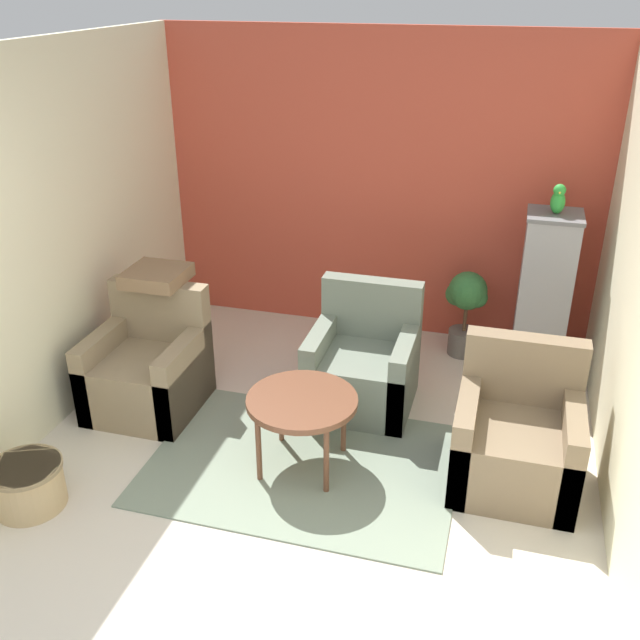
{
  "coord_description": "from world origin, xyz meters",
  "views": [
    {
      "loc": [
        1.11,
        -2.16,
        2.89
      ],
      "look_at": [
        0.0,
        1.8,
        0.89
      ],
      "focal_mm": 40.0,
      "sensor_mm": 36.0,
      "label": 1
    }
  ],
  "objects_px": {
    "armchair_left": "(149,371)",
    "armchair_right": "(516,441)",
    "birdcage": "(543,303)",
    "potted_plant": "(466,304)",
    "parrot": "(558,200)",
    "coffee_table": "(302,405)",
    "armchair_middle": "(363,368)",
    "wicker_basket": "(28,484)"
  },
  "relations": [
    {
      "from": "birdcage",
      "to": "parrot",
      "type": "bearing_deg",
      "value": 90.0
    },
    {
      "from": "wicker_basket",
      "to": "birdcage",
      "type": "bearing_deg",
      "value": 40.29
    },
    {
      "from": "wicker_basket",
      "to": "armchair_left",
      "type": "bearing_deg",
      "value": 81.36
    },
    {
      "from": "armchair_right",
      "to": "birdcage",
      "type": "xyz_separation_m",
      "value": [
        0.12,
        1.43,
        0.32
      ]
    },
    {
      "from": "armchair_right",
      "to": "armchair_middle",
      "type": "relative_size",
      "value": 1.0
    },
    {
      "from": "armchair_left",
      "to": "armchair_middle",
      "type": "distance_m",
      "value": 1.56
    },
    {
      "from": "armchair_right",
      "to": "wicker_basket",
      "type": "distance_m",
      "value": 2.97
    },
    {
      "from": "armchair_left",
      "to": "armchair_right",
      "type": "xyz_separation_m",
      "value": [
        2.6,
        -0.17,
        0.0
      ]
    },
    {
      "from": "birdcage",
      "to": "parrot",
      "type": "relative_size",
      "value": 5.94
    },
    {
      "from": "armchair_right",
      "to": "potted_plant",
      "type": "bearing_deg",
      "value": 106.1
    },
    {
      "from": "coffee_table",
      "to": "potted_plant",
      "type": "relative_size",
      "value": 0.96
    },
    {
      "from": "armchair_middle",
      "to": "parrot",
      "type": "bearing_deg",
      "value": 33.06
    },
    {
      "from": "coffee_table",
      "to": "wicker_basket",
      "type": "height_order",
      "value": "coffee_table"
    },
    {
      "from": "armchair_left",
      "to": "potted_plant",
      "type": "bearing_deg",
      "value": 33.99
    },
    {
      "from": "parrot",
      "to": "potted_plant",
      "type": "relative_size",
      "value": 0.31
    },
    {
      "from": "armchair_left",
      "to": "wicker_basket",
      "type": "height_order",
      "value": "armchair_left"
    },
    {
      "from": "armchair_left",
      "to": "armchair_middle",
      "type": "height_order",
      "value": "same"
    },
    {
      "from": "armchair_middle",
      "to": "potted_plant",
      "type": "xyz_separation_m",
      "value": [
        0.64,
        0.97,
        0.16
      ]
    },
    {
      "from": "armchair_right",
      "to": "potted_plant",
      "type": "relative_size",
      "value": 1.21
    },
    {
      "from": "parrot",
      "to": "potted_plant",
      "type": "xyz_separation_m",
      "value": [
        -0.58,
        0.18,
        -0.98
      ]
    },
    {
      "from": "coffee_table",
      "to": "armchair_left",
      "type": "bearing_deg",
      "value": 163.26
    },
    {
      "from": "potted_plant",
      "to": "armchair_left",
      "type": "bearing_deg",
      "value": -146.01
    },
    {
      "from": "armchair_middle",
      "to": "armchair_left",
      "type": "bearing_deg",
      "value": -162.61
    },
    {
      "from": "wicker_basket",
      "to": "parrot",
      "type": "bearing_deg",
      "value": 40.31
    },
    {
      "from": "armchair_right",
      "to": "armchair_middle",
      "type": "height_order",
      "value": "same"
    },
    {
      "from": "armchair_middle",
      "to": "birdcage",
      "type": "distance_m",
      "value": 1.5
    },
    {
      "from": "armchair_middle",
      "to": "birdcage",
      "type": "height_order",
      "value": "birdcage"
    },
    {
      "from": "armchair_right",
      "to": "birdcage",
      "type": "bearing_deg",
      "value": 85.28
    },
    {
      "from": "coffee_table",
      "to": "parrot",
      "type": "height_order",
      "value": "parrot"
    },
    {
      "from": "coffee_table",
      "to": "potted_plant",
      "type": "distance_m",
      "value": 2.02
    },
    {
      "from": "parrot",
      "to": "potted_plant",
      "type": "distance_m",
      "value": 1.15
    },
    {
      "from": "armchair_right",
      "to": "birdcage",
      "type": "distance_m",
      "value": 1.47
    },
    {
      "from": "armchair_left",
      "to": "wicker_basket",
      "type": "bearing_deg",
      "value": -98.64
    },
    {
      "from": "coffee_table",
      "to": "birdcage",
      "type": "height_order",
      "value": "birdcage"
    },
    {
      "from": "armchair_left",
      "to": "parrot",
      "type": "relative_size",
      "value": 3.95
    },
    {
      "from": "armchair_right",
      "to": "parrot",
      "type": "distance_m",
      "value": 1.83
    },
    {
      "from": "potted_plant",
      "to": "wicker_basket",
      "type": "height_order",
      "value": "potted_plant"
    },
    {
      "from": "coffee_table",
      "to": "wicker_basket",
      "type": "bearing_deg",
      "value": -151.2
    },
    {
      "from": "armchair_middle",
      "to": "potted_plant",
      "type": "distance_m",
      "value": 1.18
    },
    {
      "from": "birdcage",
      "to": "potted_plant",
      "type": "xyz_separation_m",
      "value": [
        -0.58,
        0.18,
        -0.16
      ]
    },
    {
      "from": "armchair_right",
      "to": "parrot",
      "type": "bearing_deg",
      "value": 85.28
    },
    {
      "from": "armchair_left",
      "to": "parrot",
      "type": "bearing_deg",
      "value": 24.96
    }
  ]
}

